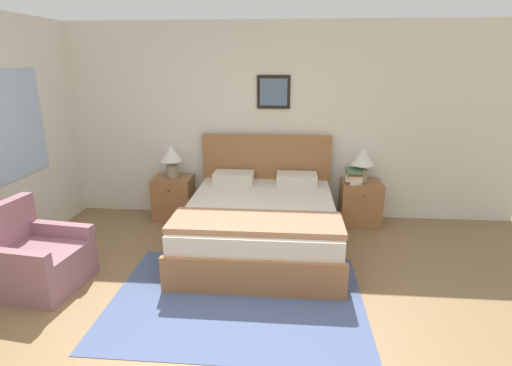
{
  "coord_description": "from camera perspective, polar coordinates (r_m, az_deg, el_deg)",
  "views": [
    {
      "loc": [
        0.58,
        -2.43,
        2.09
      ],
      "look_at": [
        0.23,
        1.6,
        0.86
      ],
      "focal_mm": 28.0,
      "sensor_mm": 36.0,
      "label": 1
    }
  ],
  "objects": [
    {
      "name": "ground_plane",
      "position": [
        3.26,
        -7.05,
        -23.12
      ],
      "size": [
        16.0,
        16.0,
        0.0
      ],
      "primitive_type": "plane",
      "color": "olive"
    },
    {
      "name": "table_lamp_by_door",
      "position": [
        5.32,
        14.99,
        3.29
      ],
      "size": [
        0.3,
        0.3,
        0.45
      ],
      "color": "gray",
      "rests_on": "nightstand_by_door"
    },
    {
      "name": "book_novel_upper",
      "position": [
        5.31,
        13.8,
        0.98
      ],
      "size": [
        0.19,
        0.28,
        0.04
      ],
      "rotation": [
        0.0,
        0.0,
        0.07
      ],
      "color": "beige",
      "rests_on": "book_hardcover_middle"
    },
    {
      "name": "armchair",
      "position": [
        4.43,
        -29.07,
        -9.6
      ],
      "size": [
        0.86,
        0.82,
        0.82
      ],
      "rotation": [
        0.0,
        0.0,
        -1.69
      ],
      "color": "#8E606B",
      "rests_on": "ground_plane"
    },
    {
      "name": "wall_back",
      "position": [
        5.46,
        -1.24,
        8.66
      ],
      "size": [
        7.25,
        0.09,
        2.6
      ],
      "color": "silver",
      "rests_on": "ground_plane"
    },
    {
      "name": "area_rug_main",
      "position": [
        3.82,
        -2.69,
        -16.13
      ],
      "size": [
        2.29,
        1.71,
        0.01
      ],
      "color": "#47567F",
      "rests_on": "ground_plane"
    },
    {
      "name": "book_paperback_top",
      "position": [
        5.29,
        13.85,
        1.72
      ],
      "size": [
        0.21,
        0.28,
        0.03
      ],
      "rotation": [
        0.0,
        0.0,
        -0.02
      ],
      "color": "#4C7551",
      "rests_on": "book_slim_near_top"
    },
    {
      "name": "book_thick_bottom",
      "position": [
        5.32,
        13.75,
        0.29
      ],
      "size": [
        0.18,
        0.27,
        0.04
      ],
      "rotation": [
        0.0,
        0.0,
        0.14
      ],
      "color": "silver",
      "rests_on": "nightstand_by_door"
    },
    {
      "name": "book_slim_near_top",
      "position": [
        5.3,
        13.82,
        1.38
      ],
      "size": [
        0.19,
        0.22,
        0.03
      ],
      "rotation": [
        0.0,
        0.0,
        0.1
      ],
      "color": "#B7332D",
      "rests_on": "book_novel_upper"
    },
    {
      "name": "book_hardcover_middle",
      "position": [
        5.32,
        13.77,
        0.64
      ],
      "size": [
        0.23,
        0.29,
        0.03
      ],
      "rotation": [
        0.0,
        0.0,
        -0.08
      ],
      "color": "silver",
      "rests_on": "book_thick_bottom"
    },
    {
      "name": "nightstand_near_window",
      "position": [
        5.62,
        -11.68,
        -2.06
      ],
      "size": [
        0.52,
        0.44,
        0.59
      ],
      "color": "#936038",
      "rests_on": "ground_plane"
    },
    {
      "name": "bed",
      "position": [
        4.64,
        0.69,
        -5.65
      ],
      "size": [
        1.73,
        2.07,
        1.16
      ],
      "color": "#936038",
      "rests_on": "ground_plane"
    },
    {
      "name": "table_lamp_near_window",
      "position": [
        5.47,
        -12.01,
        3.85
      ],
      "size": [
        0.3,
        0.3,
        0.45
      ],
      "color": "gray",
      "rests_on": "nightstand_near_window"
    },
    {
      "name": "nightstand_by_door",
      "position": [
        5.48,
        14.66,
        -2.76
      ],
      "size": [
        0.52,
        0.44,
        0.59
      ],
      "color": "#936038",
      "rests_on": "ground_plane"
    }
  ]
}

